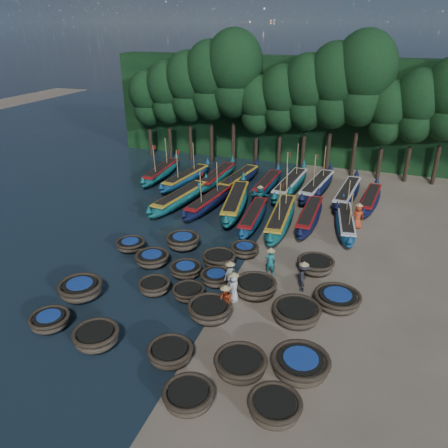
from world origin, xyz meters
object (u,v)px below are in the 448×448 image
(long_boat_10, at_px, (186,178))
(coracle_3, at_px, (188,396))
(fisherman_4, at_px, (230,276))
(fisherman_1, at_px, (270,260))
(coracle_13, at_px, (210,310))
(long_boat_2, at_px, (180,198))
(coracle_12, at_px, (188,292))
(long_boat_12, at_px, (239,179))
(long_boat_14, at_px, (290,185))
(long_boat_7, at_px, (310,216))
(coracle_17, at_px, (216,277))
(long_boat_16, at_px, (347,193))
(long_boat_8, at_px, (345,222))
(fisherman_5, at_px, (260,196))
(coracle_7, at_px, (170,353))
(fisherman_6, at_px, (358,216))
(fisherman_2, at_px, (225,299))
(coracle_24, at_px, (316,265))
(coracle_15, at_px, (152,258))
(coracle_9, at_px, (300,364))
(coracle_4, at_px, (275,407))
(coracle_6, at_px, (96,337))
(long_boat_9, at_px, (161,172))
(coracle_20, at_px, (131,245))
(long_boat_15, at_px, (317,186))
(long_boat_13, at_px, (267,184))
(coracle_19, at_px, (337,299))
(coracle_8, at_px, (240,364))
(coracle_22, at_px, (219,259))
(coracle_21, at_px, (183,241))
(long_boat_3, at_px, (209,201))
(long_boat_4, at_px, (235,202))
(coracle_23, at_px, (245,250))
(long_boat_6, at_px, (281,217))
(coracle_18, at_px, (255,287))
(coracle_5, at_px, (50,320))
(long_boat_5, at_px, (253,216))
(fisherman_3, at_px, (303,276))
(coracle_11, at_px, (154,286))
(fisherman_0, at_px, (234,286))
(coracle_10, at_px, (80,289))

(long_boat_10, bearing_deg, coracle_3, -57.96)
(fisherman_4, bearing_deg, fisherman_1, -17.80)
(coracle_13, relative_size, long_boat_2, 0.30)
(coracle_12, bearing_deg, long_boat_2, 116.32)
(long_boat_12, xyz_separation_m, long_boat_14, (4.55, -0.08, 0.06))
(coracle_13, distance_m, long_boat_7, 12.93)
(coracle_17, relative_size, long_boat_16, 0.23)
(long_boat_8, bearing_deg, fisherman_5, 155.10)
(coracle_7, xyz_separation_m, fisherman_6, (6.44, 16.03, 0.52))
(coracle_3, relative_size, fisherman_2, 1.37)
(coracle_7, height_order, coracle_24, coracle_24)
(fisherman_2, height_order, fisherman_6, fisherman_6)
(fisherman_4, bearing_deg, coracle_12, 146.18)
(coracle_15, bearing_deg, long_boat_16, 55.46)
(long_boat_7, height_order, long_boat_8, long_boat_8)
(coracle_7, distance_m, coracle_9, 5.36)
(coracle_4, relative_size, coracle_24, 0.86)
(coracle_3, distance_m, long_boat_7, 17.88)
(coracle_6, distance_m, long_boat_9, 22.83)
(long_boat_7, bearing_deg, coracle_20, -141.01)
(coracle_6, bearing_deg, long_boat_15, 74.15)
(long_boat_2, relative_size, long_boat_13, 1.11)
(fisherman_2, bearing_deg, long_boat_15, 128.86)
(long_boat_10, bearing_deg, coracle_19, -36.60)
(coracle_8, xyz_separation_m, coracle_22, (-3.75, 7.82, -0.02))
(coracle_15, bearing_deg, coracle_8, -41.61)
(coracle_17, height_order, coracle_21, coracle_21)
(coracle_3, bearing_deg, coracle_15, 124.90)
(long_boat_2, distance_m, long_boat_15, 11.40)
(coracle_20, relative_size, long_boat_16, 0.26)
(long_boat_3, relative_size, long_boat_14, 0.87)
(long_boat_4, xyz_separation_m, long_boat_8, (8.17, -0.79, -0.11))
(fisherman_1, bearing_deg, coracle_22, -9.23)
(coracle_23, relative_size, long_boat_14, 0.20)
(coracle_6, relative_size, coracle_21, 1.11)
(coracle_20, relative_size, long_boat_6, 0.25)
(coracle_19, height_order, coracle_21, coracle_21)
(long_boat_15, bearing_deg, fisherman_1, -84.41)
(coracle_12, height_order, coracle_13, coracle_13)
(coracle_21, bearing_deg, coracle_18, -31.84)
(coracle_5, height_order, long_boat_6, long_boat_6)
(long_boat_5, xyz_separation_m, fisherman_1, (2.78, -6.38, 0.40))
(fisherman_3, distance_m, fisherman_5, 11.66)
(long_boat_13, bearing_deg, coracle_12, -87.43)
(coracle_11, height_order, fisherman_0, fisherman_0)
(fisherman_0, bearing_deg, long_boat_15, 149.92)
(coracle_3, bearing_deg, long_boat_10, 113.96)
(coracle_10, relative_size, fisherman_0, 1.35)
(coracle_11, bearing_deg, coracle_10, -154.84)
(long_boat_6, xyz_separation_m, long_boat_16, (3.94, 6.43, -0.04))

